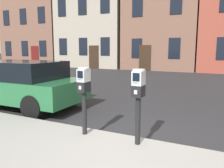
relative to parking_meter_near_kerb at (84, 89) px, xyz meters
The scene contains 6 objects.
ground_plane 1.31m from the parking_meter_near_kerb, ahead, with size 160.00×160.00×0.00m, color #28282B.
parking_meter_near_kerb is the anchor object (origin of this frame).
parking_meter_twin_adjacent 1.09m from the parking_meter_near_kerb, ahead, with size 0.22×0.25×1.31m.
parked_car_silver_sedan 3.66m from the parking_meter_near_kerb, 158.11° to the left, with size 4.46×1.93×1.42m.
townhouse_brick_corner 25.25m from the parking_meter_near_kerb, 133.68° to the left, with size 7.62×6.68×13.36m.
townhouse_green_painted 20.75m from the parking_meter_near_kerb, 118.06° to the left, with size 6.98×6.84×10.96m.
Camera 1 is at (1.56, -3.69, 1.79)m, focal length 36.45 mm.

